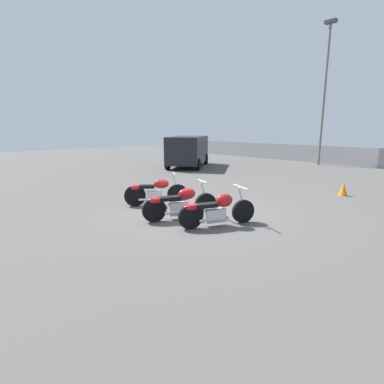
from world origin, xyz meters
name	(u,v)px	position (x,y,z in m)	size (l,w,h in m)	color
ground_plane	(197,213)	(0.00, 0.00, 0.00)	(60.00, 60.00, 0.00)	#514F4C
fence_back	(376,158)	(0.00, 15.12, 0.61)	(40.00, 0.04, 1.22)	gray
light_pole_left	(325,84)	(-3.15, 14.18, 5.20)	(0.70, 0.35, 8.98)	slate
motorcycle_slot_0	(155,192)	(-1.49, -0.43, 0.44)	(1.22, 1.73, 1.04)	black
motorcycle_slot_1	(179,203)	(0.12, -0.76, 0.44)	(0.86, 2.08, 1.01)	black
motorcycle_slot_2	(216,210)	(1.21, -0.46, 0.43)	(1.01, 1.97, 0.98)	black
parked_van	(188,150)	(-8.25, 6.88, 1.08)	(4.23, 4.70, 1.92)	black
traffic_cone_near	(343,189)	(1.92, 5.56, 0.24)	(0.33, 0.33, 0.47)	orange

